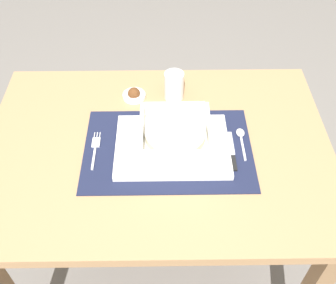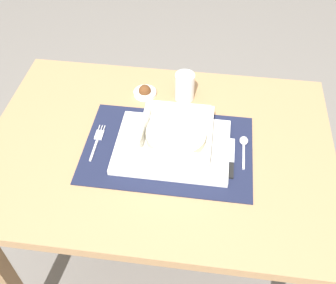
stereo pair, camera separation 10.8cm
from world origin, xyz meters
name	(u,v)px [view 1 (the left image)]	position (x,y,z in m)	size (l,w,h in m)	color
ground_plane	(161,262)	(0.00, 0.00, 0.00)	(6.00, 6.00, 0.00)	slate
dining_table	(158,169)	(0.00, 0.00, 0.60)	(0.97, 0.69, 0.71)	#A37A51
placemat	(168,149)	(0.03, -0.02, 0.71)	(0.46, 0.31, 0.00)	#191E38
serving_plate	(172,146)	(0.04, -0.01, 0.72)	(0.31, 0.23, 0.02)	white
porridge_bowl	(175,135)	(0.05, 0.00, 0.75)	(0.19, 0.19, 0.06)	white
fork	(95,147)	(-0.17, -0.01, 0.71)	(0.02, 0.14, 0.00)	silver
spoon	(241,136)	(0.23, 0.03, 0.72)	(0.02, 0.12, 0.01)	silver
butter_knife	(232,154)	(0.20, -0.04, 0.71)	(0.01, 0.14, 0.01)	black
bread_knife	(224,146)	(0.18, -0.01, 0.71)	(0.01, 0.13, 0.01)	#59331E
drinking_glass	(174,87)	(0.05, 0.21, 0.75)	(0.06, 0.06, 0.09)	white
condiment_saucer	(134,95)	(-0.07, 0.21, 0.72)	(0.07, 0.07, 0.04)	white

